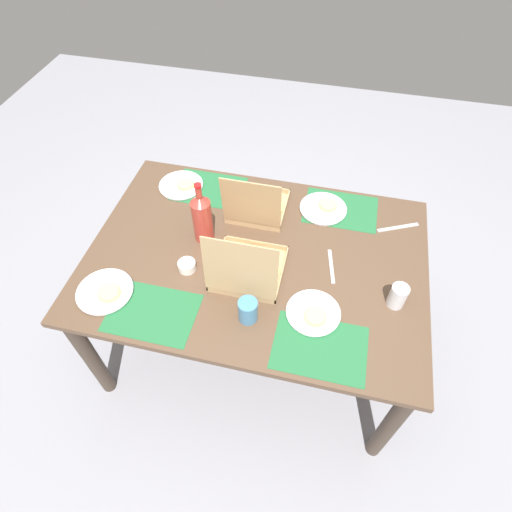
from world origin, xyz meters
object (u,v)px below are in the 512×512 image
(pizza_box_corner_right, at_px, (247,269))
(condiment_bowl, at_px, (187,266))
(plate_near_right, at_px, (182,186))
(plate_far_left, at_px, (105,292))
(pizza_box_center, at_px, (257,206))
(plate_middle, at_px, (313,313))
(cup_dark, at_px, (248,310))
(soda_bottle, at_px, (202,217))
(plate_far_right, at_px, (324,209))
(cup_clear_left, at_px, (398,296))

(pizza_box_corner_right, xyz_separation_m, condiment_bowl, (0.27, 0.02, -0.03))
(plate_near_right, bearing_deg, plate_far_left, 83.31)
(pizza_box_center, xyz_separation_m, plate_near_right, (0.43, -0.10, -0.04))
(plate_middle, xyz_separation_m, cup_dark, (0.26, 0.07, 0.04))
(pizza_box_corner_right, xyz_separation_m, soda_bottle, (0.25, -0.18, 0.08))
(condiment_bowl, bearing_deg, plate_far_left, 34.72)
(plate_far_right, bearing_deg, cup_clear_left, 126.37)
(cup_clear_left, relative_size, cup_dark, 1.03)
(pizza_box_corner_right, height_order, condiment_bowl, pizza_box_corner_right)
(plate_near_right, relative_size, plate_far_left, 0.96)
(plate_far_right, relative_size, cup_clear_left, 2.14)
(plate_far_left, distance_m, condiment_bowl, 0.36)
(pizza_box_corner_right, height_order, plate_far_right, pizza_box_corner_right)
(pizza_box_corner_right, xyz_separation_m, cup_dark, (-0.05, 0.20, 0.00))
(pizza_box_center, xyz_separation_m, plate_far_left, (0.51, 0.61, -0.04))
(cup_dark, bearing_deg, condiment_bowl, -29.43)
(pizza_box_corner_right, relative_size, soda_bottle, 1.04)
(soda_bottle, bearing_deg, pizza_box_corner_right, 144.49)
(plate_far_right, relative_size, soda_bottle, 0.72)
(soda_bottle, bearing_deg, cup_dark, 128.69)
(plate_far_right, bearing_deg, soda_bottle, 30.70)
(plate_middle, xyz_separation_m, cup_clear_left, (-0.32, -0.13, 0.05))
(pizza_box_center, distance_m, plate_far_left, 0.80)
(pizza_box_center, height_order, soda_bottle, soda_bottle)
(plate_near_right, bearing_deg, condiment_bowl, 112.27)
(pizza_box_corner_right, distance_m, plate_far_left, 0.61)
(plate_middle, bearing_deg, soda_bottle, -28.77)
(soda_bottle, distance_m, cup_clear_left, 0.90)
(pizza_box_center, distance_m, plate_near_right, 0.44)
(plate_far_right, distance_m, condiment_bowl, 0.74)
(plate_far_left, bearing_deg, pizza_box_corner_right, -158.44)
(pizza_box_corner_right, distance_m, cup_dark, 0.21)
(pizza_box_corner_right, distance_m, pizza_box_center, 0.39)
(pizza_box_center, bearing_deg, soda_bottle, 46.13)
(pizza_box_center, height_order, plate_far_right, pizza_box_center)
(plate_far_left, height_order, cup_dark, cup_dark)
(plate_far_left, relative_size, plate_middle, 1.07)
(plate_far_left, distance_m, cup_clear_left, 1.21)
(plate_far_right, bearing_deg, pizza_box_corner_right, 61.14)
(plate_far_right, xyz_separation_m, cup_clear_left, (-0.36, 0.49, 0.05))
(plate_near_right, distance_m, plate_middle, 1.00)
(soda_bottle, bearing_deg, plate_near_right, -54.11)
(soda_bottle, distance_m, condiment_bowl, 0.23)
(pizza_box_center, xyz_separation_m, plate_far_right, (-0.32, -0.10, -0.04))
(plate_near_right, distance_m, plate_far_right, 0.75)
(cup_clear_left, bearing_deg, cup_dark, 19.47)
(pizza_box_corner_right, bearing_deg, plate_near_right, -45.84)
(plate_far_left, height_order, plate_far_right, same)
(soda_bottle, height_order, cup_clear_left, soda_bottle)
(pizza_box_center, xyz_separation_m, condiment_bowl, (0.22, 0.41, -0.03))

